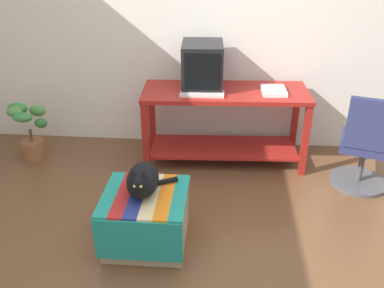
% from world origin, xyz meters
% --- Properties ---
extents(ground_plane, '(14.00, 14.00, 0.00)m').
position_xyz_m(ground_plane, '(0.00, 0.00, 0.00)').
color(ground_plane, brown).
extents(back_wall, '(8.00, 0.10, 2.60)m').
position_xyz_m(back_wall, '(0.00, 2.05, 1.30)').
color(back_wall, silver).
rests_on(back_wall, ground_plane).
extents(desk, '(1.59, 0.67, 0.75)m').
position_xyz_m(desk, '(0.23, 1.60, 0.51)').
color(desk, maroon).
rests_on(desk, ground_plane).
extents(tv_monitor, '(0.40, 0.49, 0.42)m').
position_xyz_m(tv_monitor, '(-0.00, 1.68, 0.95)').
color(tv_monitor, black).
rests_on(tv_monitor, desk).
extents(keyboard, '(0.40, 0.15, 0.02)m').
position_xyz_m(keyboard, '(0.01, 1.46, 0.76)').
color(keyboard, beige).
rests_on(keyboard, desk).
extents(book, '(0.23, 0.29, 0.04)m').
position_xyz_m(book, '(0.67, 1.58, 0.76)').
color(book, white).
rests_on(book, desk).
extents(ottoman_with_blanket, '(0.60, 0.60, 0.42)m').
position_xyz_m(ottoman_with_blanket, '(-0.32, 0.29, 0.21)').
color(ottoman_with_blanket, tan).
rests_on(ottoman_with_blanket, ground_plane).
extents(cat, '(0.35, 0.39, 0.27)m').
position_xyz_m(cat, '(-0.33, 0.30, 0.53)').
color(cat, black).
rests_on(cat, ottoman_with_blanket).
extents(potted_plant, '(0.42, 0.32, 0.57)m').
position_xyz_m(potted_plant, '(-1.72, 1.50, 0.30)').
color(potted_plant, brown).
rests_on(potted_plant, ground_plane).
extents(office_chair, '(0.52, 0.53, 0.89)m').
position_xyz_m(office_chair, '(1.46, 1.21, 0.39)').
color(office_chair, '#4C4C51').
rests_on(office_chair, ground_plane).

